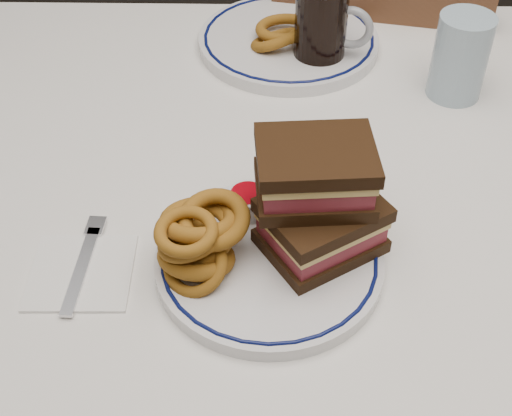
{
  "coord_description": "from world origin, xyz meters",
  "views": [
    {
      "loc": [
        -0.04,
        -0.79,
        1.38
      ],
      "look_at": [
        -0.05,
        -0.18,
        0.81
      ],
      "focal_mm": 50.0,
      "sensor_mm": 36.0,
      "label": 1
    }
  ],
  "objects_px": {
    "chair_far": "(367,118)",
    "far_plate": "(289,41)",
    "reuben_sandwich": "(318,199)",
    "main_plate": "(269,261)",
    "beer_mug": "(323,25)"
  },
  "relations": [
    {
      "from": "chair_far",
      "to": "far_plate",
      "type": "xyz_separation_m",
      "value": [
        -0.18,
        -0.2,
        0.31
      ]
    },
    {
      "from": "chair_far",
      "to": "reuben_sandwich",
      "type": "height_order",
      "value": "reuben_sandwich"
    },
    {
      "from": "main_plate",
      "to": "beer_mug",
      "type": "distance_m",
      "value": 0.46
    },
    {
      "from": "reuben_sandwich",
      "to": "far_plate",
      "type": "distance_m",
      "value": 0.48
    },
    {
      "from": "chair_far",
      "to": "reuben_sandwich",
      "type": "xyz_separation_m",
      "value": [
        -0.16,
        -0.68,
        0.38
      ]
    },
    {
      "from": "chair_far",
      "to": "reuben_sandwich",
      "type": "relative_size",
      "value": 5.11
    },
    {
      "from": "beer_mug",
      "to": "far_plate",
      "type": "bearing_deg",
      "value": 133.76
    },
    {
      "from": "main_plate",
      "to": "reuben_sandwich",
      "type": "height_order",
      "value": "reuben_sandwich"
    },
    {
      "from": "chair_far",
      "to": "reuben_sandwich",
      "type": "bearing_deg",
      "value": -103.33
    },
    {
      "from": "far_plate",
      "to": "chair_far",
      "type": "bearing_deg",
      "value": 47.79
    },
    {
      "from": "main_plate",
      "to": "beer_mug",
      "type": "xyz_separation_m",
      "value": [
        0.08,
        0.45,
        0.06
      ]
    },
    {
      "from": "beer_mug",
      "to": "chair_far",
      "type": "bearing_deg",
      "value": 62.48
    },
    {
      "from": "reuben_sandwich",
      "to": "beer_mug",
      "type": "xyz_separation_m",
      "value": [
        0.03,
        0.42,
        -0.01
      ]
    },
    {
      "from": "chair_far",
      "to": "main_plate",
      "type": "relative_size",
      "value": 3.13
    },
    {
      "from": "chair_far",
      "to": "main_plate",
      "type": "bearing_deg",
      "value": -107.0
    }
  ]
}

